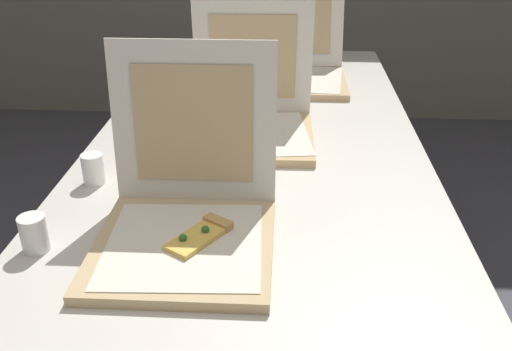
{
  "coord_description": "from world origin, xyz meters",
  "views": [
    {
      "loc": [
        0.09,
        -0.64,
        1.36
      ],
      "look_at": [
        0.02,
        0.47,
        0.8
      ],
      "focal_mm": 39.19,
      "sensor_mm": 36.0,
      "label": 1
    }
  ],
  "objects_px": {
    "cup_white_mid": "(148,145)",
    "cup_white_near_left": "(34,234)",
    "pizza_box_front": "(186,217)",
    "cup_white_far": "(186,103)",
    "pizza_box_middle": "(251,118)",
    "cup_white_near_center": "(93,169)",
    "table": "(252,180)",
    "pizza_box_back": "(298,67)"
  },
  "relations": [
    {
      "from": "cup_white_mid",
      "to": "cup_white_near_left",
      "type": "xyz_separation_m",
      "value": [
        -0.12,
        -0.43,
        0.0
      ]
    },
    {
      "from": "pizza_box_front",
      "to": "cup_white_far",
      "type": "height_order",
      "value": "pizza_box_front"
    },
    {
      "from": "pizza_box_front",
      "to": "pizza_box_middle",
      "type": "distance_m",
      "value": 0.56
    },
    {
      "from": "cup_white_mid",
      "to": "cup_white_near_left",
      "type": "bearing_deg",
      "value": -105.54
    },
    {
      "from": "cup_white_near_center",
      "to": "pizza_box_middle",
      "type": "bearing_deg",
      "value": 41.46
    },
    {
      "from": "pizza_box_middle",
      "to": "cup_white_mid",
      "type": "distance_m",
      "value": 0.31
    },
    {
      "from": "table",
      "to": "pizza_box_front",
      "type": "bearing_deg",
      "value": -106.89
    },
    {
      "from": "table",
      "to": "pizza_box_middle",
      "type": "relative_size",
      "value": 6.35
    },
    {
      "from": "pizza_box_middle",
      "to": "cup_white_far",
      "type": "bearing_deg",
      "value": 143.12
    },
    {
      "from": "pizza_box_middle",
      "to": "cup_white_near_center",
      "type": "bearing_deg",
      "value": -139.8
    },
    {
      "from": "table",
      "to": "pizza_box_middle",
      "type": "distance_m",
      "value": 0.22
    },
    {
      "from": "cup_white_far",
      "to": "cup_white_near_left",
      "type": "distance_m",
      "value": 0.77
    },
    {
      "from": "pizza_box_back",
      "to": "cup_white_near_left",
      "type": "distance_m",
      "value": 1.24
    },
    {
      "from": "pizza_box_back",
      "to": "cup_white_near_center",
      "type": "relative_size",
      "value": 6.09
    },
    {
      "from": "table",
      "to": "pizza_box_middle",
      "type": "bearing_deg",
      "value": 94.62
    },
    {
      "from": "table",
      "to": "cup_white_far",
      "type": "xyz_separation_m",
      "value": [
        -0.23,
        0.35,
        0.08
      ]
    },
    {
      "from": "pizza_box_middle",
      "to": "cup_white_mid",
      "type": "relative_size",
      "value": 4.95
    },
    {
      "from": "cup_white_far",
      "to": "pizza_box_middle",
      "type": "bearing_deg",
      "value": -35.62
    },
    {
      "from": "pizza_box_back",
      "to": "pizza_box_middle",
      "type": "bearing_deg",
      "value": -104.69
    },
    {
      "from": "pizza_box_back",
      "to": "cup_white_mid",
      "type": "relative_size",
      "value": 6.09
    },
    {
      "from": "cup_white_near_left",
      "to": "pizza_box_front",
      "type": "bearing_deg",
      "value": 10.11
    },
    {
      "from": "pizza_box_front",
      "to": "cup_white_far",
      "type": "distance_m",
      "value": 0.71
    },
    {
      "from": "table",
      "to": "pizza_box_back",
      "type": "relative_size",
      "value": 5.16
    },
    {
      "from": "cup_white_near_left",
      "to": "cup_white_near_center",
      "type": "xyz_separation_m",
      "value": [
        0.02,
        0.28,
        0.0
      ]
    },
    {
      "from": "pizza_box_middle",
      "to": "cup_white_near_center",
      "type": "relative_size",
      "value": 4.95
    },
    {
      "from": "pizza_box_front",
      "to": "pizza_box_back",
      "type": "relative_size",
      "value": 0.84
    },
    {
      "from": "cup_white_mid",
      "to": "pizza_box_back",
      "type": "bearing_deg",
      "value": 60.39
    },
    {
      "from": "table",
      "to": "cup_white_near_left",
      "type": "bearing_deg",
      "value": -134.48
    },
    {
      "from": "pizza_box_middle",
      "to": "cup_white_far",
      "type": "distance_m",
      "value": 0.27
    },
    {
      "from": "pizza_box_back",
      "to": "cup_white_near_center",
      "type": "bearing_deg",
      "value": -120.66
    },
    {
      "from": "cup_white_far",
      "to": "cup_white_mid",
      "type": "height_order",
      "value": "same"
    },
    {
      "from": "pizza_box_middle",
      "to": "cup_white_far",
      "type": "relative_size",
      "value": 4.95
    },
    {
      "from": "pizza_box_front",
      "to": "cup_white_near_left",
      "type": "height_order",
      "value": "pizza_box_front"
    },
    {
      "from": "cup_white_near_center",
      "to": "table",
      "type": "bearing_deg",
      "value": 17.83
    },
    {
      "from": "table",
      "to": "cup_white_mid",
      "type": "height_order",
      "value": "cup_white_mid"
    },
    {
      "from": "pizza_box_front",
      "to": "table",
      "type": "bearing_deg",
      "value": 72.79
    },
    {
      "from": "cup_white_far",
      "to": "pizza_box_back",
      "type": "bearing_deg",
      "value": 46.86
    },
    {
      "from": "pizza_box_middle",
      "to": "cup_white_mid",
      "type": "height_order",
      "value": "pizza_box_middle"
    },
    {
      "from": "cup_white_mid",
      "to": "cup_white_far",
      "type": "bearing_deg",
      "value": 82.03
    },
    {
      "from": "cup_white_near_center",
      "to": "cup_white_far",
      "type": "bearing_deg",
      "value": 73.26
    },
    {
      "from": "pizza_box_back",
      "to": "pizza_box_front",
      "type": "bearing_deg",
      "value": -102.27
    },
    {
      "from": "pizza_box_front",
      "to": "pizza_box_middle",
      "type": "relative_size",
      "value": 1.03
    }
  ]
}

